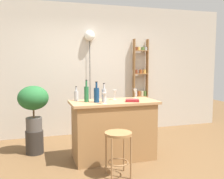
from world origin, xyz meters
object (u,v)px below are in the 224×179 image
Objects in this scene: spice_shelf at (140,85)px; wine_glass_left at (135,92)px; plant_stool at (35,142)px; bar_stool at (118,143)px; bottle_soda_blue at (97,95)px; cookbook at (132,100)px; potted_plant at (33,102)px; bottle_spirits_clear at (76,95)px; wine_glass_center at (105,96)px; pendant_globe_light at (90,37)px; bottle_olive_oil at (86,94)px; bottle_sauce_amber at (104,95)px; wine_glass_right at (115,93)px.

spice_shelf is 1.51m from wine_glass_left.
bar_stool is at bearing -49.67° from plant_stool.
cookbook is (0.56, -0.10, -0.11)m from bottle_soda_blue.
wine_glass_left is (1.68, -0.44, 0.16)m from potted_plant.
wine_glass_left is at bearing -0.68° from bottle_spirits_clear.
wine_glass_center is 0.07× the size of pendant_globe_light.
wine_glass_center is at bearing 99.12° from bar_stool.
bar_stool is at bearing -80.88° from wine_glass_center.
bar_stool is 3.80× the size of wine_glass_center.
wine_glass_center is (0.35, -0.41, 0.03)m from bottle_spirits_clear.
bottle_spirits_clear is at bearing 130.57° from bottle_olive_oil.
wine_glass_center is 0.49m from cookbook.
cookbook is at bearing -117.43° from spice_shelf.
cookbook is at bearing 51.58° from bar_stool.
cookbook is at bearing -9.72° from bottle_soda_blue.
plant_stool is 1.33m from bottle_olive_oil.
bar_stool is 2.09× the size of bottle_sauce_amber.
bottle_olive_oil is at bearing 130.75° from wine_glass_center.
plant_stool is at bearing 165.19° from wine_glass_left.
pendant_globe_light is (0.13, 1.60, 1.03)m from bottle_sauce_amber.
bottle_sauce_amber is at bearing 76.67° from wine_glass_center.
cookbook is (0.20, -0.28, -0.10)m from wine_glass_right.
spice_shelf is 5.99× the size of bottle_olive_oil.
spice_shelf is 2.16m from bottle_olive_oil.
pendant_globe_light reaches higher than cookbook.
wine_glass_center is at bearing -148.80° from wine_glass_left.
spice_shelf is at bearing 63.11° from wine_glass_left.
bottle_sauce_amber is 0.67m from wine_glass_left.
plant_stool is at bearing 146.92° from bottle_spirits_clear.
bar_stool is 0.84m from bottle_sauce_amber.
spice_shelf reaches higher than potted_plant.
plant_stool is at bearing 159.31° from wine_glass_right.
bottle_soda_blue reaches higher than potted_plant.
bottle_soda_blue is at bearing -162.79° from wine_glass_left.
spice_shelf is at bearing 52.40° from wine_glass_center.
wine_glass_left is at bearing 6.64° from wine_glass_right.
bottle_sauce_amber is at bearing -32.80° from plant_stool.
wine_glass_right is (1.29, -0.49, 0.16)m from potted_plant.
wine_glass_left is at bearing 54.78° from bar_stool.
bottle_soda_blue reaches higher than wine_glass_right.
bottle_spirits_clear is 1.44× the size of wine_glass_right.
bottle_soda_blue is 1.98× the size of wine_glass_right.
cookbook is at bearing -119.62° from wine_glass_left.
spice_shelf reaches higher than wine_glass_left.
bottle_sauce_amber is 1.91m from pendant_globe_light.
cookbook is at bearing -27.24° from plant_stool.
bottle_olive_oil is (-0.29, 0.69, 0.61)m from bar_stool.
pendant_globe_light is at bearing 68.74° from bottle_spirits_clear.
wine_glass_left is at bearing -116.89° from spice_shelf.
bottle_soda_blue is (-0.15, 0.61, 0.60)m from bar_stool.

